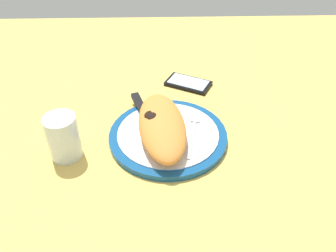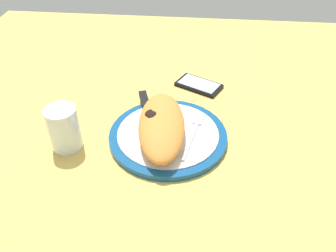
# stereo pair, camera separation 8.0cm
# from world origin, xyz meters

# --- Properties ---
(ground_plane) EXTENTS (1.50, 1.50, 0.03)m
(ground_plane) POSITION_xyz_m (0.00, 0.00, -0.01)
(ground_plane) COLOR #DBB756
(plate) EXTENTS (0.28, 0.28, 0.02)m
(plate) POSITION_xyz_m (0.00, 0.00, 0.01)
(plate) COLOR navy
(plate) RESTS_ON ground_plane
(calzone) EXTENTS (0.26, 0.13, 0.05)m
(calzone) POSITION_xyz_m (-0.01, 0.01, 0.04)
(calzone) COLOR orange
(calzone) RESTS_ON plate
(fork) EXTENTS (0.17, 0.05, 0.00)m
(fork) POSITION_xyz_m (0.01, -0.06, 0.02)
(fork) COLOR silver
(fork) RESTS_ON plate
(knife) EXTENTS (0.22, 0.09, 0.01)m
(knife) POSITION_xyz_m (0.08, 0.06, 0.02)
(knife) COLOR silver
(knife) RESTS_ON plate
(smartphone) EXTENTS (0.12, 0.14, 0.01)m
(smartphone) POSITION_xyz_m (0.23, -0.07, 0.01)
(smartphone) COLOR black
(smartphone) RESTS_ON ground_plane
(water_glass) EXTENTS (0.07, 0.07, 0.10)m
(water_glass) POSITION_xyz_m (-0.05, 0.23, 0.04)
(water_glass) COLOR silver
(water_glass) RESTS_ON ground_plane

